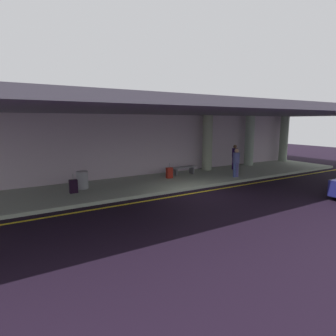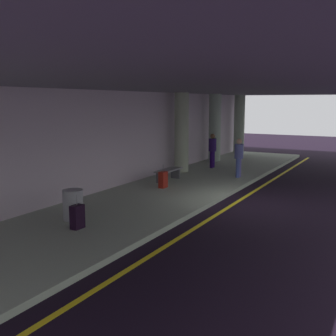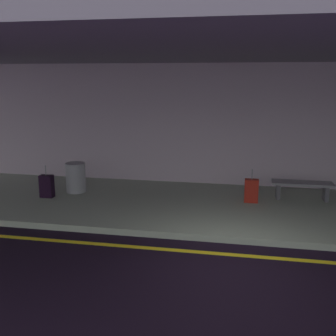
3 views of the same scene
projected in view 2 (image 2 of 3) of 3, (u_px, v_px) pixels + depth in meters
ground_plane at (249, 204)px, 13.83m from camera, size 60.00×60.00×0.00m
sidewalk at (168, 192)px, 15.30m from camera, size 26.00×4.20×0.15m
lane_stripe_yellow at (236, 203)px, 14.06m from camera, size 26.00×0.14×0.01m
support_column_far_left at (182, 133)px, 19.17m from camera, size 0.66×0.66×3.65m
support_column_left_mid at (215, 128)px, 22.63m from camera, size 0.66×0.66×3.65m
support_column_center at (239, 124)px, 26.08m from camera, size 0.66×0.66×3.65m
ceiling_overhang at (181, 85)px, 14.45m from camera, size 28.00×13.20×0.30m
terminal_back_wall at (117, 140)px, 16.08m from camera, size 26.00×0.30×3.80m
traveler_with_luggage at (212, 148)px, 20.41m from camera, size 0.38×0.38×1.68m
person_waiting_for_ride at (239, 155)px, 17.82m from camera, size 0.38×0.38×1.68m
suitcase_upright_primary at (163, 180)px, 15.73m from camera, size 0.36×0.22×0.90m
suitcase_upright_secondary at (77, 217)px, 10.67m from camera, size 0.36×0.22×0.90m
bench_metal at (169, 172)px, 17.12m from camera, size 1.60×0.50×0.48m
trash_bin_steel at (73, 205)px, 11.45m from camera, size 0.56×0.56×0.85m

